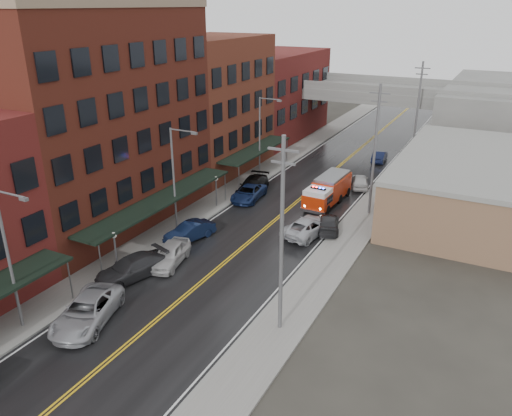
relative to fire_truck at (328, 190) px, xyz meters
The scene contains 31 objects.
road 6.53m from the fire_truck, 116.04° to the right, with size 11.00×160.00×0.02m, color black.
sidewalk_left 11.69m from the fire_truck, 150.44° to the right, with size 3.00×160.00×0.15m, color slate.
sidewalk_right 7.41m from the fire_truck, 51.82° to the right, with size 3.00×160.00×0.15m, color slate.
curb_left 10.30m from the fire_truck, 145.87° to the right, with size 0.30×160.00×0.15m, color gray.
curb_right 6.54m from the fire_truck, 63.52° to the right, with size 0.30×160.00×0.15m, color gray.
brick_building_b 21.87m from the fire_truck, 141.67° to the right, with size 9.00×20.00×18.00m, color #501E15.
brick_building_c 17.85m from the fire_truck, 163.48° to the left, with size 9.00×15.00×15.00m, color #5D2B1B.
brick_building_far 27.86m from the fire_truck, 125.86° to the left, with size 9.00×20.00×12.00m, color maroon.
tan_building 13.92m from the fire_truck, 17.94° to the left, with size 14.00×22.00×5.00m, color #866548.
awning_1 16.44m from the fire_truck, 128.96° to the right, with size 2.60×18.00×3.09m.
awning_2 11.45m from the fire_truck, 155.10° to the left, with size 2.60×13.00×3.09m.
globe_lamp_1 21.78m from the fire_truck, 115.00° to the right, with size 0.44×0.44×3.12m.
globe_lamp_2 10.87m from the fire_truck, 148.10° to the right, with size 0.44×0.44×3.12m.
street_lamp_0 29.50m from the fire_truck, 108.63° to the right, with size 2.64×0.22×9.00m.
street_lamp_1 15.46m from the fire_truck, 128.56° to the right, with size 2.64×0.22×9.00m.
street_lamp_2 10.94m from the fire_truck, 155.43° to the left, with size 2.64×0.22×9.00m.
utility_pole_0 21.74m from the fire_truck, 78.01° to the right, with size 1.80×0.24×12.00m.
utility_pole_1 6.60m from the fire_truck, ahead, with size 1.80×0.24×12.00m.
utility_pole_2 20.36m from the fire_truck, 77.13° to the left, with size 1.80×0.24×12.00m.
overpass 26.81m from the fire_truck, 96.08° to the left, with size 40.00×10.00×7.50m.
fire_truck is the anchor object (origin of this frame).
parked_car_left_2 26.32m from the fire_truck, 104.07° to the right, with size 2.73×5.92×1.64m, color #9B9DA3.
parked_car_left_3 21.42m from the fire_truck, 110.75° to the right, with size 2.22×5.45×1.58m, color #2B2B2E.
parked_car_left_4 18.24m from the fire_truck, 110.54° to the right, with size 1.92×4.78×1.63m, color #B6B6B6.
parked_car_left_5 14.91m from the fire_truck, 119.80° to the right, with size 1.57×4.50×1.48m, color #0E1934.
parked_car_left_6 7.83m from the fire_truck, 161.10° to the right, with size 2.36×5.11×1.42m, color #15244F.
parked_car_left_7 7.88m from the fire_truck, behind, with size 2.33×5.74×1.66m, color black.
parked_car_right_0 7.62m from the fire_truck, 82.71° to the right, with size 2.53×5.48×1.52m, color #B4B7BD.
parked_car_right_1 6.36m from the fire_truck, 69.58° to the right, with size 1.87×4.59×1.33m, color #252527.
parked_car_right_2 6.30m from the fire_truck, 75.97° to the left, with size 1.71×4.26×1.45m, color beige.
parked_car_right_3 16.46m from the fire_truck, 86.47° to the left, with size 1.45×4.17×1.37m, color black.
Camera 1 is at (17.42, -8.06, 18.27)m, focal length 35.00 mm.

